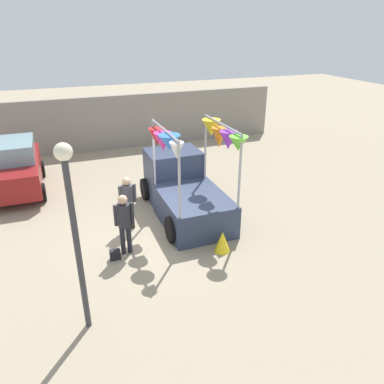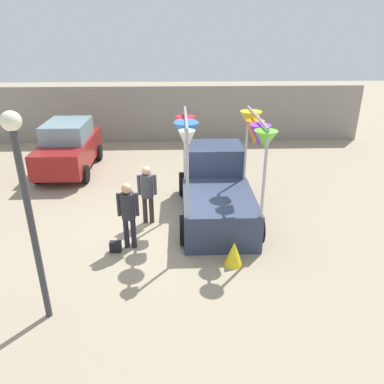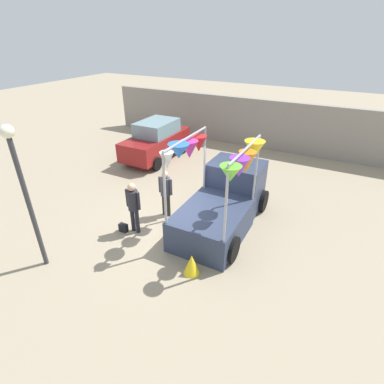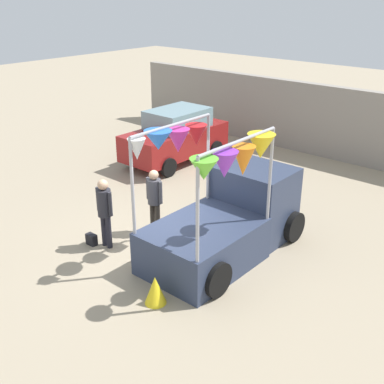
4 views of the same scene
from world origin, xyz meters
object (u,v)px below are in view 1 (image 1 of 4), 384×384
object	(u,v)px
parked_car	(15,167)
folded_kite_bundle_sunflower	(222,242)
vendor_truck	(183,185)
person_vendor	(128,198)
handbag	(115,255)
street_lamp	(73,216)
person_customer	(124,219)

from	to	relation	value
parked_car	folded_kite_bundle_sunflower	size ratio (longest dim) A/B	6.67
vendor_truck	folded_kite_bundle_sunflower	world-z (taller)	vendor_truck
person_vendor	handbag	world-z (taller)	person_vendor
vendor_truck	street_lamp	xyz separation A→B (m)	(-3.61, -4.25, 1.64)
parked_car	street_lamp	size ratio (longest dim) A/B	1.01
street_lamp	vendor_truck	bearing A→B (deg)	49.62
person_customer	handbag	xyz separation A→B (m)	(-0.35, -0.20, -0.92)
handbag	person_customer	bearing A→B (deg)	29.74
person_customer	folded_kite_bundle_sunflower	size ratio (longest dim) A/B	2.90
person_customer	street_lamp	distance (m)	3.13
person_vendor	handbag	bearing A→B (deg)	-115.60
parked_car	person_customer	xyz separation A→B (m)	(2.93, -5.64, 0.11)
handbag	folded_kite_bundle_sunflower	xyz separation A→B (m)	(2.84, -0.64, 0.16)
person_customer	parked_car	bearing A→B (deg)	117.43
vendor_truck	folded_kite_bundle_sunflower	distance (m)	2.77
vendor_truck	handbag	world-z (taller)	vendor_truck
handbag	street_lamp	distance (m)	3.43
street_lamp	handbag	bearing A→B (deg)	66.58
vendor_truck	folded_kite_bundle_sunflower	size ratio (longest dim) A/B	6.79
vendor_truck	handbag	distance (m)	3.44
folded_kite_bundle_sunflower	handbag	bearing A→B (deg)	167.21
street_lamp	folded_kite_bundle_sunflower	xyz separation A→B (m)	(3.80, 1.56, -2.28)
handbag	parked_car	bearing A→B (deg)	113.81
parked_car	street_lamp	xyz separation A→B (m)	(1.62, -8.05, 1.64)
person_vendor	handbag	distance (m)	1.87
person_vendor	folded_kite_bundle_sunflower	xyz separation A→B (m)	(2.13, -2.13, -0.73)
parked_car	handbag	distance (m)	6.43
person_customer	street_lamp	bearing A→B (deg)	-118.48
vendor_truck	person_customer	world-z (taller)	vendor_truck
person_customer	person_vendor	xyz separation A→B (m)	(0.36, 1.29, -0.03)
person_customer	vendor_truck	bearing A→B (deg)	38.59
person_vendor	street_lamp	size ratio (longest dim) A/B	0.43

